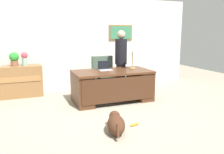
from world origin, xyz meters
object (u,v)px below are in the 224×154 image
object	(u,v)px
desk	(113,85)
vase_with_flowers	(25,58)
armchair	(104,76)
person_standing	(121,61)
dog_lying	(116,124)
dog_toy_bone	(135,125)
potted_plant	(14,58)
laptop	(105,68)
desk_lamp	(133,50)
credenza	(17,81)

from	to	relation	value
desk	vase_with_flowers	world-z (taller)	vase_with_flowers
armchair	person_standing	world-z (taller)	person_standing
dog_lying	dog_toy_bone	bearing A→B (deg)	15.99
desk	potted_plant	distance (m)	2.64
dog_lying	laptop	distance (m)	2.06
person_standing	vase_with_flowers	world-z (taller)	person_standing
person_standing	laptop	size ratio (longest dim) A/B	5.43
person_standing	vase_with_flowers	distance (m)	2.55
potted_plant	dog_toy_bone	world-z (taller)	potted_plant
dog_lying	laptop	bearing A→B (deg)	75.60
desk_lamp	potted_plant	world-z (taller)	desk_lamp
desk	armchair	world-z (taller)	armchair
desk	potted_plant	size ratio (longest dim) A/B	5.28
credenza	desk_lamp	bearing A→B (deg)	-22.79
laptop	desk	bearing A→B (deg)	-52.55
person_standing	laptop	distance (m)	0.75
potted_plant	desk_lamp	bearing A→B (deg)	-22.63
desk	laptop	bearing A→B (deg)	127.45
desk	potted_plant	xyz separation A→B (m)	(-2.22, 1.30, 0.60)
person_standing	desk_lamp	world-z (taller)	person_standing
credenza	potted_plant	distance (m)	0.61
desk	dog_lying	bearing A→B (deg)	-110.08
dog_lying	dog_toy_bone	world-z (taller)	dog_lying
person_standing	desk_lamp	xyz separation A→B (m)	(0.11, -0.47, 0.35)
armchair	dog_toy_bone	world-z (taller)	armchair
dog_toy_bone	armchair	bearing A→B (deg)	83.22
armchair	desk_lamp	bearing A→B (deg)	-55.76
armchair	dog_toy_bone	size ratio (longest dim) A/B	5.21
dog_toy_bone	dog_lying	bearing A→B (deg)	-164.01
desk_lamp	person_standing	bearing A→B (deg)	103.39
laptop	desk_lamp	bearing A→B (deg)	-4.17
potted_plant	vase_with_flowers	bearing A→B (deg)	0.00
credenza	dog_toy_bone	distance (m)	3.53
laptop	dog_toy_bone	world-z (taller)	laptop
desk	dog_lying	xyz separation A→B (m)	(-0.62, -1.71, -0.26)
desk	armchair	distance (m)	0.87
person_standing	dog_toy_bone	distance (m)	2.45
desk_lamp	dog_toy_bone	distance (m)	2.25
desk	vase_with_flowers	bearing A→B (deg)	146.55
desk	person_standing	world-z (taller)	person_standing
credenza	vase_with_flowers	distance (m)	0.65
person_standing	vase_with_flowers	xyz separation A→B (m)	(-2.45, 0.70, 0.12)
person_standing	vase_with_flowers	bearing A→B (deg)	164.02
potted_plant	dog_toy_bone	distance (m)	3.66
person_standing	desk_lamp	bearing A→B (deg)	-76.61
credenza	potted_plant	size ratio (longest dim) A/B	3.53
potted_plant	desk	bearing A→B (deg)	-30.36
credenza	dog_toy_bone	xyz separation A→B (m)	(1.99, -2.89, -0.39)
dog_lying	desk_lamp	bearing A→B (deg)	56.45
dog_toy_bone	vase_with_flowers	bearing A→B (deg)	121.45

